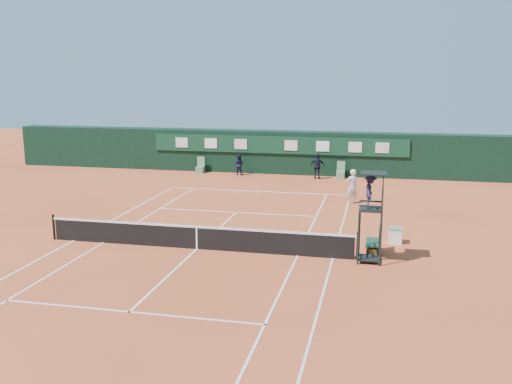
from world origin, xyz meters
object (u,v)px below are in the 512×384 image
cooler (395,235)px  umpire_chair (371,198)px  tennis_net (197,237)px  player_bench (376,239)px  player (352,186)px

cooler → umpire_chair: bearing=-110.2°
tennis_net → player_bench: (7.07, 0.95, 0.09)m
umpire_chair → cooler: (1.02, 2.78, -2.13)m
player_bench → player: (-1.41, 8.88, 0.35)m
player_bench → cooler: player_bench is taller
tennis_net → umpire_chair: umpire_chair is taller
tennis_net → player: 11.35m
player_bench → tennis_net: bearing=-172.4°
player → tennis_net: bearing=25.7°
player_bench → player: size_ratio=0.63×
umpire_chair → cooler: 3.65m
cooler → player: player is taller
cooler → player: size_ratio=0.34×
tennis_net → umpire_chair: (6.83, -0.13, 1.95)m
tennis_net → player_bench: 7.13m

